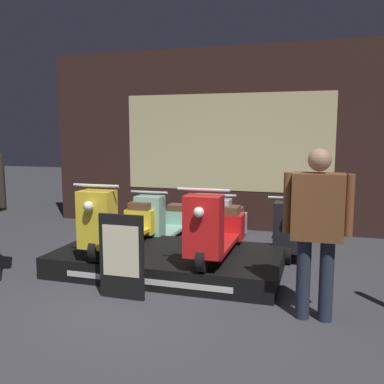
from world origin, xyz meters
TOP-DOWN VIEW (x-y plane):
  - ground_plane at (0.00, 0.00)m, footprint 30.00×30.00m
  - shop_wall_back at (0.00, 3.95)m, footprint 6.70×0.09m
  - display_platform at (-0.17, 1.37)m, footprint 2.78×1.49m
  - scooter_display_left at (-0.80, 1.30)m, footprint 0.56×1.68m
  - scooter_display_right at (0.45, 1.30)m, footprint 0.56×1.68m
  - scooter_backrow_0 at (-0.73, 2.69)m, footprint 0.56×1.68m
  - scooter_backrow_1 at (0.26, 2.69)m, footprint 0.56×1.68m
  - scooter_backrow_2 at (1.25, 2.69)m, footprint 0.56×1.68m
  - person_right_browsing at (1.60, 0.44)m, footprint 0.61×0.25m
  - price_sign_board at (-0.33, 0.38)m, footprint 0.49×0.04m

SIDE VIEW (x-z plane):
  - ground_plane at x=0.00m, z-range 0.00..0.00m
  - display_platform at x=-0.17m, z-range 0.00..0.26m
  - scooter_backrow_0 at x=-0.73m, z-range -0.11..0.78m
  - scooter_backrow_1 at x=0.26m, z-range -0.11..0.78m
  - scooter_backrow_2 at x=1.25m, z-range -0.11..0.78m
  - price_sign_board at x=-0.33m, z-range 0.01..0.90m
  - scooter_display_left at x=-0.80m, z-range 0.15..1.04m
  - scooter_display_right at x=0.45m, z-range 0.15..1.04m
  - person_right_browsing at x=1.60m, z-range 0.15..1.74m
  - shop_wall_back at x=0.00m, z-range 0.00..3.20m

